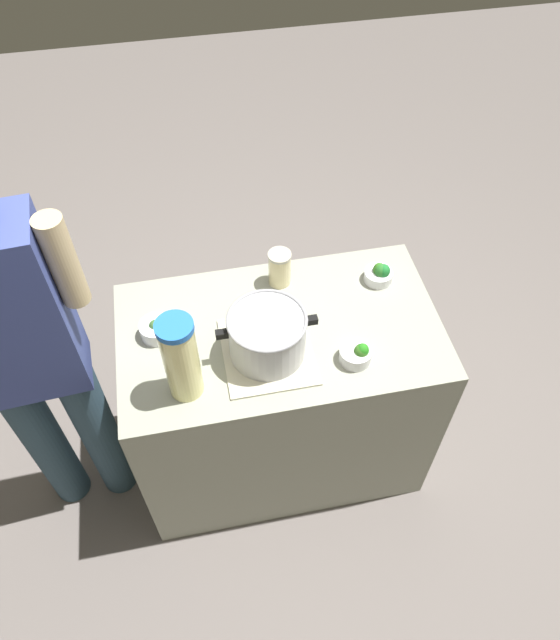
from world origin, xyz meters
TOP-DOWN VIEW (x-y plane):
  - ground_plane at (0.00, 0.00)m, footprint 8.00×8.00m
  - counter_slab at (0.00, 0.00)m, footprint 1.10×0.63m
  - dish_cloth at (0.06, 0.09)m, footprint 0.29×0.32m
  - cooking_pot at (0.06, 0.09)m, footprint 0.32×0.26m
  - lemonade_pitcher at (0.33, 0.17)m, footprint 0.11×0.11m
  - mason_jar at (-0.04, -0.22)m, footprint 0.08×0.08m
  - broccoli_bowl_front at (0.41, -0.06)m, footprint 0.11×0.11m
  - broccoli_bowl_center at (-0.22, 0.17)m, footprint 0.11×0.11m
  - broccoli_bowl_back at (-0.40, -0.16)m, footprint 0.10×0.10m
  - person_cook at (0.81, 0.01)m, footprint 0.50×0.22m

SIDE VIEW (x-z plane):
  - ground_plane at x=0.00m, z-range 0.00..0.00m
  - counter_slab at x=0.00m, z-range 0.00..0.86m
  - dish_cloth at x=0.06m, z-range 0.86..0.87m
  - broccoli_bowl_front at x=0.41m, z-range 0.85..0.92m
  - broccoli_bowl_center at x=-0.22m, z-range 0.85..0.93m
  - broccoli_bowl_back at x=-0.40m, z-range 0.85..0.93m
  - person_cook at x=0.81m, z-range 0.09..1.74m
  - mason_jar at x=-0.04m, z-range 0.86..1.00m
  - cooking_pot at x=0.06m, z-range 0.87..1.03m
  - lemonade_pitcher at x=0.33m, z-range 0.86..1.18m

